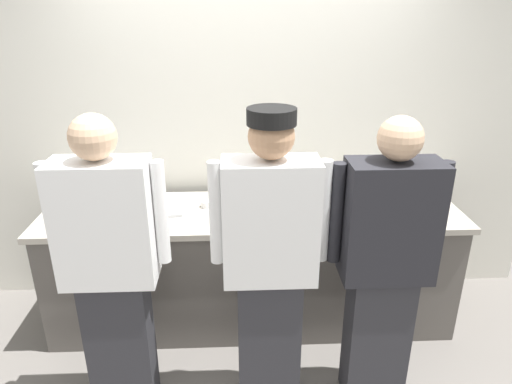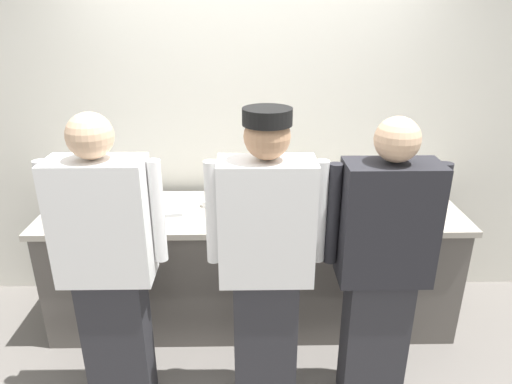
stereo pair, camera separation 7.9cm
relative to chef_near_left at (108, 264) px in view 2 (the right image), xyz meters
The scene contains 17 objects.
ground_plane 1.25m from the chef_near_left, 25.35° to the left, with size 9.00×9.00×0.00m, color slate.
wall_back 1.54m from the chef_near_left, 57.86° to the left, with size 4.47×0.10×2.88m.
prep_counter 1.17m from the chef_near_left, 43.87° to the left, with size 2.85×0.71×0.88m.
chef_near_left is the anchor object (origin of this frame).
chef_center 0.84m from the chef_near_left, ahead, with size 0.63×0.24×1.74m.
chef_far_right 1.46m from the chef_near_left, ahead, with size 0.62×0.24×1.70m.
plate_stack_front 1.90m from the chef_near_left, 25.41° to the left, with size 0.19×0.19×0.08m.
plate_stack_rear 1.02m from the chef_near_left, 49.01° to the left, with size 0.24×0.24×0.06m.
mixing_bowl_steel 1.42m from the chef_near_left, 30.88° to the left, with size 0.31×0.31×0.13m, color #B7BABF.
sheet_tray 0.74m from the chef_near_left, 88.67° to the left, with size 0.53×0.29×0.02m, color #B7BABF.
squeeze_bottle_primary 1.36m from the chef_near_left, 39.91° to the left, with size 0.06×0.06×0.19m.
ramekin_yellow_sauce 0.93m from the chef_near_left, 60.47° to the left, with size 0.08×0.08×0.05m.
ramekin_green_sauce 1.24m from the chef_near_left, 42.62° to the left, with size 0.09×0.09×0.05m.
ramekin_red_sauce 0.94m from the chef_near_left, 35.27° to the left, with size 0.10×0.10×0.05m.
ramekin_orange_sauce 0.72m from the chef_near_left, 126.29° to the left, with size 0.10×0.10×0.05m.
deli_cup 1.74m from the chef_near_left, 25.05° to the left, with size 0.09×0.09×0.08m, color white.
chefs_knife 1.38m from the chef_near_left, 32.29° to the left, with size 0.27×0.03×0.02m.
Camera 2 is at (-0.02, -2.47, 2.18)m, focal length 32.05 mm.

